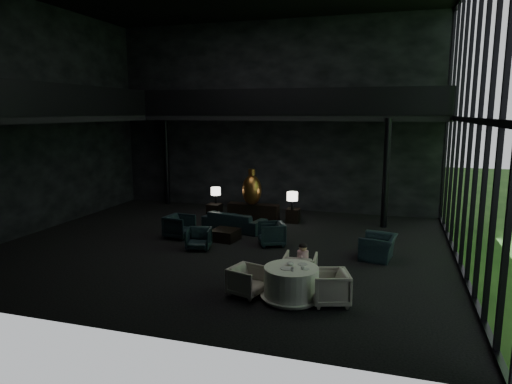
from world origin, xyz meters
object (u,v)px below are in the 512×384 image
(window_armchair, at_px, (378,243))
(dining_chair_east, at_px, (330,285))
(bronze_urn, at_px, (252,190))
(lounge_armchair_west, at_px, (179,224))
(side_table_right, at_px, (293,216))
(coffee_table, at_px, (225,235))
(console, at_px, (253,212))
(table_lamp_right, at_px, (292,197))
(lounge_armchair_east, at_px, (272,232))
(dining_table, at_px, (291,285))
(table_lamp_left, at_px, (216,192))
(lounge_armchair_south, at_px, (199,238))
(dining_chair_west, at_px, (247,280))
(dining_chair_north, at_px, (300,266))
(child, at_px, (303,255))
(side_table_left, at_px, (214,211))
(sofa, at_px, (234,217))

(window_armchair, bearing_deg, dining_chair_east, -5.65)
(bronze_urn, xyz_separation_m, lounge_armchair_west, (-1.63, -3.02, -0.77))
(side_table_right, bearing_deg, coffee_table, -117.92)
(console, relative_size, table_lamp_right, 2.95)
(lounge_armchair_east, height_order, dining_table, lounge_armchair_east)
(console, xyz_separation_m, side_table_right, (1.60, 0.05, -0.05))
(bronze_urn, bearing_deg, side_table_right, 8.18)
(table_lamp_left, distance_m, side_table_right, 3.29)
(table_lamp_left, relative_size, dining_table, 0.46)
(lounge_armchair_south, xyz_separation_m, dining_chair_west, (2.55, -2.97, 0.00))
(console, xyz_separation_m, dining_chair_north, (3.12, -6.07, 0.10))
(lounge_armchair_east, xyz_separation_m, window_armchair, (3.32, -0.44, 0.05))
(console, distance_m, child, 6.95)
(table_lamp_right, bearing_deg, bronze_urn, -178.87)
(lounge_armchair_west, bearing_deg, bronze_urn, -21.32)
(bronze_urn, height_order, table_lamp_right, bronze_urn)
(dining_chair_east, bearing_deg, dining_table, -107.67)
(side_table_left, height_order, child, child)
(dining_chair_west, relative_size, child, 1.20)
(bronze_urn, distance_m, dining_chair_north, 6.72)
(side_table_right, xyz_separation_m, window_armchair, (3.31, -3.64, 0.21))
(bronze_urn, relative_size, side_table_right, 2.59)
(dining_chair_west, bearing_deg, sofa, 38.69)
(bronze_urn, xyz_separation_m, dining_chair_north, (3.12, -5.89, -0.82))
(lounge_armchair_east, height_order, coffee_table, lounge_armchair_east)
(lounge_armchair_west, bearing_deg, dining_table, -122.64)
(dining_chair_east, relative_size, child, 1.46)
(console, bearing_deg, dining_chair_west, -73.78)
(bronze_urn, distance_m, table_lamp_right, 1.61)
(lounge_armchair_east, bearing_deg, lounge_armchair_south, -86.82)
(side_table_right, xyz_separation_m, sofa, (-1.79, -1.75, 0.22))
(console, bearing_deg, bronze_urn, -90.00)
(console, bearing_deg, table_lamp_left, 178.37)
(side_table_left, relative_size, child, 0.96)
(window_armchair, height_order, dining_chair_east, window_armchair)
(table_lamp_right, relative_size, dining_chair_west, 0.96)
(table_lamp_right, relative_size, dining_table, 0.49)
(bronze_urn, distance_m, dining_chair_east, 8.07)
(table_lamp_left, height_order, dining_chair_east, table_lamp_left)
(side_table_left, height_order, dining_chair_west, dining_chair_west)
(window_armchair, bearing_deg, console, -117.49)
(side_table_left, xyz_separation_m, child, (4.80, -6.03, 0.46))
(window_armchair, bearing_deg, table_lamp_right, -127.39)
(side_table_left, bearing_deg, dining_chair_north, -51.54)
(lounge_armchair_east, relative_size, child, 1.43)
(dining_chair_west, bearing_deg, side_table_left, 43.72)
(side_table_left, bearing_deg, dining_chair_east, -51.33)
(bronze_urn, bearing_deg, dining_chair_north, -62.08)
(side_table_left, xyz_separation_m, table_lamp_right, (3.20, -0.02, 0.75))
(lounge_armchair_west, distance_m, dining_table, 6.18)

